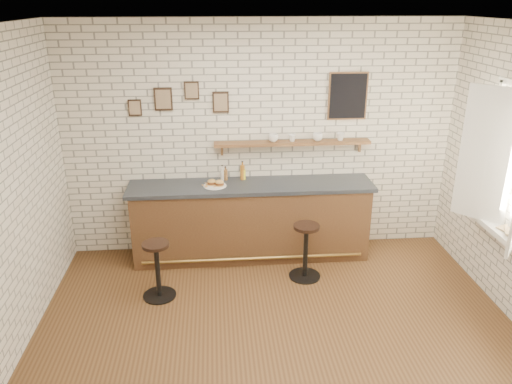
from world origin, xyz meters
The scene contains 21 objects.
ground centered at (0.00, 0.00, 0.00)m, with size 5.00×5.00×0.00m, color brown.
bar_counter centered at (-0.15, 1.70, 0.51)m, with size 3.10×0.65×1.01m.
sandwich_plate centered at (-0.60, 1.66, 1.02)m, with size 0.28×0.28×0.01m, color white.
ciabatta_sandwich centered at (-0.59, 1.66, 1.06)m, with size 0.23×0.16×0.07m.
potato_chips centered at (-0.61, 1.66, 1.02)m, with size 0.25×0.18×0.00m.
bitters_bottle_brown centered at (-0.46, 1.89, 1.08)m, with size 0.06×0.06×0.18m.
bitters_bottle_white centered at (-0.50, 1.89, 1.09)m, with size 0.05×0.05×0.20m.
bitters_bottle_amber centered at (-0.24, 1.89, 1.11)m, with size 0.06×0.06×0.25m.
condiment_bottle_yellow centered at (-0.23, 1.89, 1.08)m, with size 0.05×0.05×0.17m.
bar_stool_left centered at (-1.28, 0.81, 0.37)m, with size 0.38×0.38×0.68m.
bar_stool_right centered at (0.46, 1.09, 0.37)m, with size 0.39×0.39×0.70m.
wall_shelf centered at (0.40, 1.90, 1.48)m, with size 2.00×0.18×0.18m.
shelf_cup_a centered at (0.15, 1.90, 1.55)m, with size 0.13×0.13×0.10m, color white.
shelf_cup_b centered at (0.39, 1.90, 1.54)m, with size 0.10×0.10×0.09m, color white.
shelf_cup_c centered at (0.72, 1.90, 1.55)m, with size 0.13×0.13×0.10m, color white.
shelf_cup_d centered at (1.02, 1.90, 1.55)m, with size 0.10×0.10×0.10m, color white.
back_wall_decor centered at (0.23, 1.98, 2.05)m, with size 2.96×0.02×0.56m.
window_sill centered at (2.40, 0.30, 0.90)m, with size 0.20×1.35×0.06m.
casement_window centered at (2.36, 0.30, 1.65)m, with size 0.40×1.30×1.56m.
book_lower centered at (2.38, 0.24, 0.94)m, with size 0.18×0.24×0.02m, color tan.
book_upper centered at (2.38, 0.25, 0.96)m, with size 0.18×0.24×0.02m, color tan.
Camera 1 is at (-0.59, -4.18, 3.21)m, focal length 35.00 mm.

